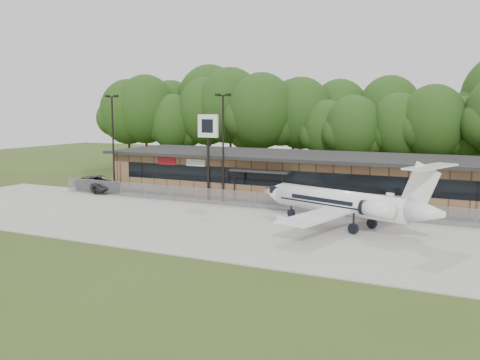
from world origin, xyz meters
The scene contains 11 objects.
ground centered at (0.00, 0.00, 0.00)m, with size 160.00×160.00×0.00m, color #334418.
apron centered at (0.00, 8.00, 0.04)m, with size 64.00×18.00×0.08m, color #9E9B93.
parking_lot centered at (0.00, 19.50, 0.03)m, with size 50.00×9.00×0.06m, color #383835.
terminal centered at (0.00, 23.94, 2.18)m, with size 41.00×11.65×4.30m.
fence centered at (0.00, 15.00, 0.78)m, with size 46.00×0.04×1.52m.
treeline centered at (0.00, 42.00, 7.50)m, with size 72.00×12.00×15.00m, color #1A3611, non-canonical shape.
light_pole_left centered at (-18.00, 16.50, 5.98)m, with size 1.55×0.30×10.23m.
light_pole_mid centered at (-5.00, 16.50, 5.98)m, with size 1.55×0.30×10.23m.
business_jet centered at (8.39, 10.74, 1.91)m, with size 15.72×14.08×5.35m.
suv centered at (-20.20, 16.51, 0.86)m, with size 2.86×6.20×1.72m, color #313134.
pole_sign centered at (-6.78, 16.80, 6.36)m, with size 2.19×0.39×8.31m.
Camera 1 is at (18.56, -27.42, 8.89)m, focal length 40.00 mm.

